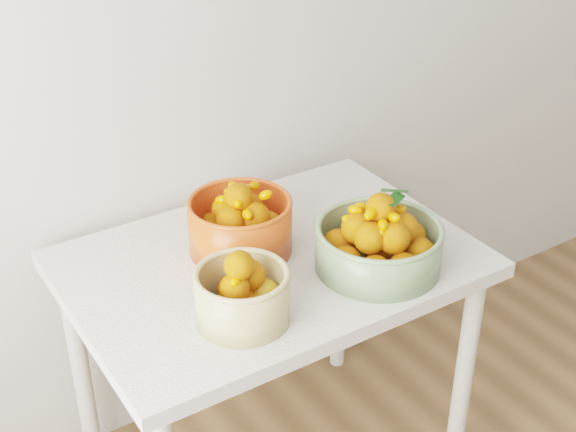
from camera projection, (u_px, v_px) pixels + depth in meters
name	position (u px, v px, depth m)	size (l,w,h in m)	color
table	(271.00, 289.00, 2.06)	(1.00, 0.70, 0.75)	silver
bowl_cream	(243.00, 294.00, 1.76)	(0.22, 0.22, 0.18)	tan
bowl_green	(379.00, 243.00, 1.94)	(0.34, 0.34, 0.20)	gray
bowl_orange	(240.00, 224.00, 2.00)	(0.26, 0.26, 0.19)	#E5411A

